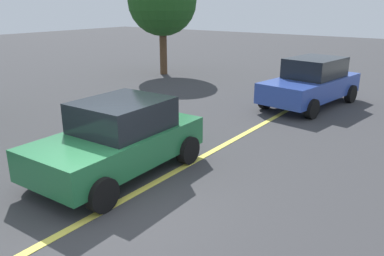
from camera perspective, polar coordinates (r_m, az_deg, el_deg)
ground_plane at (r=7.31m, az=-11.44°, el=-11.10°), size 80.00×80.00×0.00m
lane_marking_centre at (r=9.37m, az=2.03°, el=-3.99°), size 28.00×0.16×0.01m
car_green_approaching at (r=8.29m, az=-10.69°, el=-1.44°), size 3.86×2.08×1.59m
car_blue_far_lane at (r=14.41m, az=17.20°, el=6.47°), size 4.56×2.46×1.68m
tree_left_verge at (r=19.98m, az=-4.41°, el=18.10°), size 3.38×3.38×5.29m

